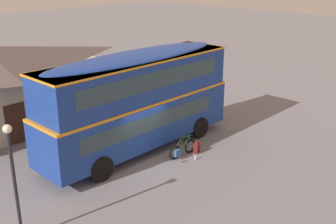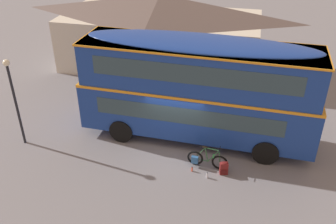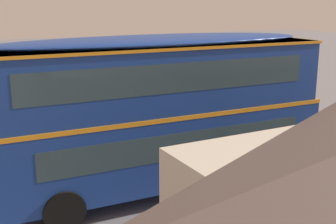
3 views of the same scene
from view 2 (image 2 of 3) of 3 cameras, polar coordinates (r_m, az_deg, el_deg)
name	(u,v)px [view 2 (image 2 of 3)]	position (r m, az deg, el deg)	size (l,w,h in m)	color
ground_plane	(174,147)	(16.75, 1.00, -5.47)	(120.00, 120.00, 0.00)	slate
double_decker_bus	(198,86)	(16.15, 4.57, 3.97)	(10.36, 2.76, 4.79)	black
touring_bicycle	(206,160)	(15.52, 5.84, -7.29)	(1.71, 0.46, 1.01)	black
backpack_on_ground	(224,168)	(15.31, 8.59, -8.47)	(0.37, 0.32, 0.58)	maroon
water_bottle_red_squeeze	(192,169)	(15.41, 3.72, -8.77)	(0.07, 0.07, 0.22)	#D84C33
water_bottle_clear_plastic	(207,175)	(15.13, 6.03, -9.67)	(0.07, 0.07, 0.26)	silver
pub_building	(161,30)	(24.07, -1.14, 12.44)	(12.75, 6.17, 4.60)	beige
street_lamp	(13,93)	(17.04, -22.69, 2.73)	(0.28, 0.28, 4.08)	black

